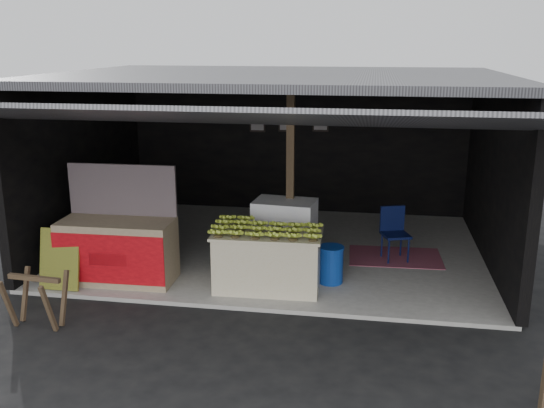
% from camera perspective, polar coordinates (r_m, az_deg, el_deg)
% --- Properties ---
extents(ground, '(80.00, 80.00, 0.00)m').
position_cam_1_polar(ground, '(8.28, -2.26, -10.07)').
color(ground, black).
rests_on(ground, ground).
extents(concrete_slab, '(7.00, 5.00, 0.06)m').
position_cam_1_polar(concrete_slab, '(10.55, 0.51, -4.22)').
color(concrete_slab, gray).
rests_on(concrete_slab, ground).
extents(shophouse, '(7.40, 7.29, 3.02)m').
position_cam_1_polar(shophouse, '(10.36, 0.82, 7.23)').
color(shophouse, black).
rests_on(shophouse, ground).
extents(banana_table, '(1.56, 0.99, 0.85)m').
position_cam_1_polar(banana_table, '(8.75, -0.37, -5.20)').
color(banana_table, beige).
rests_on(banana_table, concrete_slab).
extents(banana_pile, '(1.44, 0.89, 0.17)m').
position_cam_1_polar(banana_pile, '(8.58, -0.38, -2.04)').
color(banana_pile, gold).
rests_on(banana_pile, banana_table).
extents(white_crate, '(1.00, 0.73, 1.05)m').
position_cam_1_polar(white_crate, '(9.59, 1.20, -2.73)').
color(white_crate, white).
rests_on(white_crate, concrete_slab).
extents(neighbor_stall, '(1.67, 0.78, 1.71)m').
position_cam_1_polar(neighbor_stall, '(9.24, -14.29, -4.01)').
color(neighbor_stall, '#998466').
rests_on(neighbor_stall, concrete_slab).
extents(green_signboard, '(0.59, 0.24, 0.87)m').
position_cam_1_polar(green_signboard, '(9.21, -19.36, -4.92)').
color(green_signboard, black).
rests_on(green_signboard, concrete_slab).
extents(sawhorse, '(0.72, 0.65, 0.69)m').
position_cam_1_polar(sawhorse, '(8.24, -21.33, -7.98)').
color(sawhorse, '#473623').
rests_on(sawhorse, ground).
extents(water_barrel, '(0.36, 0.36, 0.53)m').
position_cam_1_polar(water_barrel, '(9.00, 5.56, -5.77)').
color(water_barrel, '#0E379C').
rests_on(water_barrel, concrete_slab).
extents(plastic_chair, '(0.52, 0.52, 0.87)m').
position_cam_1_polar(plastic_chair, '(10.04, 11.41, -2.28)').
color(plastic_chair, '#0A123B').
rests_on(plastic_chair, concrete_slab).
extents(magenta_rug, '(1.54, 1.06, 0.01)m').
position_cam_1_polar(magenta_rug, '(10.26, 11.51, -4.89)').
color(magenta_rug, maroon).
rests_on(magenta_rug, concrete_slab).
extents(picture_frames, '(1.62, 0.04, 0.46)m').
position_cam_1_polar(picture_frames, '(12.45, 1.52, 7.77)').
color(picture_frames, black).
rests_on(picture_frames, shophouse).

